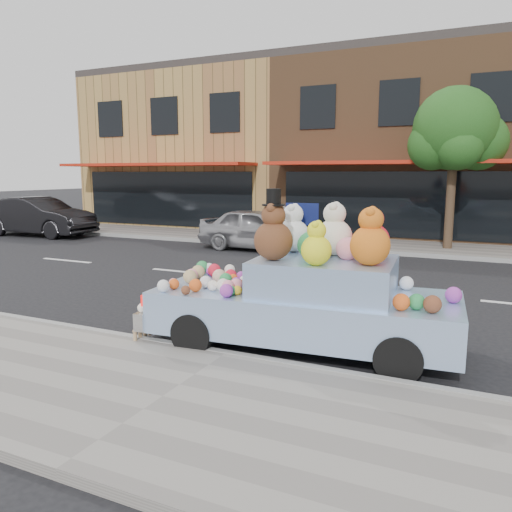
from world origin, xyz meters
The scene contains 11 objects.
ground centered at (0.00, 0.00, 0.00)m, with size 120.00×120.00×0.00m, color black.
near_sidewalk centered at (0.00, -6.50, 0.06)m, with size 60.00×3.00×0.12m, color gray.
far_sidewalk centered at (0.00, 6.50, 0.06)m, with size 60.00×3.00×0.12m, color gray.
near_kerb centered at (0.00, -5.00, 0.07)m, with size 60.00×0.12×0.13m, color gray.
far_kerb centered at (0.00, 5.00, 0.07)m, with size 60.00×0.12×0.13m, color gray.
storefront_left centered at (-10.00, 11.97, 3.64)m, with size 10.00×9.80×7.30m.
storefront_mid centered at (0.00, 11.97, 3.64)m, with size 10.00×9.80×7.30m.
street_tree centered at (2.03, 6.55, 3.69)m, with size 3.00×2.70×5.22m.
car_silver centered at (-3.73, 4.25, 0.70)m, with size 1.66×4.11×1.40m, color #A7A6AB.
car_dark centered at (-13.49, 3.96, 0.79)m, with size 1.67×4.80×1.58m, color black.
art_car centered at (0.81, -4.10, 0.81)m, with size 4.61×2.10×2.33m.
Camera 1 is at (3.09, -10.73, 2.53)m, focal length 35.00 mm.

